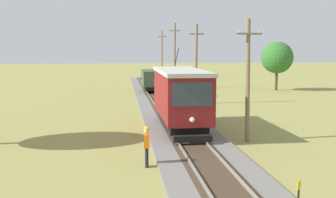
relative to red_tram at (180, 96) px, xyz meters
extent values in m
cube|color=maroon|center=(0.00, 0.02, 0.11)|extent=(2.50, 8.00, 2.60)
cube|color=#B2ADA3|center=(0.00, 0.02, 1.52)|extent=(2.60, 8.32, 0.22)
cube|color=black|center=(0.00, 0.02, -1.47)|extent=(2.10, 7.04, 0.44)
cube|color=#2D3842|center=(0.00, -3.99, 0.57)|extent=(2.10, 0.03, 1.25)
cube|color=#2D3842|center=(1.26, 0.02, 0.47)|extent=(0.02, 6.72, 1.04)
sphere|color=#F4EAB2|center=(0.00, -4.04, -0.74)|extent=(0.28, 0.28, 0.28)
cylinder|color=black|center=(0.00, 1.62, 2.33)|extent=(0.05, 1.67, 1.19)
cube|color=black|center=(0.00, -4.18, -1.69)|extent=(2.00, 0.36, 0.32)
cylinder|color=black|center=(0.00, -2.22, -1.47)|extent=(1.54, 0.80, 0.80)
cylinder|color=black|center=(0.00, 2.26, -1.47)|extent=(1.54, 0.80, 0.80)
cube|color=#384C33|center=(0.00, 20.65, -0.42)|extent=(2.40, 5.20, 1.70)
cube|color=black|center=(0.00, 20.65, -1.49)|extent=(2.02, 4.78, 0.38)
cylinder|color=black|center=(0.00, 19.09, -1.49)|extent=(1.54, 0.76, 0.76)
cylinder|color=black|center=(0.00, 22.21, -1.49)|extent=(1.54, 0.76, 0.76)
cylinder|color=#7A664C|center=(3.26, -2.93, 1.14)|extent=(0.24, 0.58, 6.67)
cube|color=#7A664C|center=(3.26, -2.93, 3.68)|extent=(1.40, 0.10, 0.10)
cylinder|color=silver|center=(2.71, -2.93, 3.78)|extent=(0.08, 0.08, 0.10)
cylinder|color=silver|center=(3.81, -2.93, 3.78)|extent=(0.08, 0.08, 0.10)
cylinder|color=#7A664C|center=(3.26, 11.64, 1.44)|extent=(0.24, 0.41, 7.28)
cube|color=#7A664C|center=(3.26, 11.64, 4.21)|extent=(1.40, 0.10, 0.10)
cylinder|color=silver|center=(2.71, 11.64, 4.31)|extent=(0.08, 0.08, 0.10)
cylinder|color=silver|center=(3.81, 11.64, 4.31)|extent=(0.08, 0.08, 0.10)
cylinder|color=#7A664C|center=(3.26, 25.86, 1.97)|extent=(0.24, 0.58, 8.34)
cube|color=#7A664C|center=(3.26, 25.86, 5.14)|extent=(1.40, 0.10, 0.10)
cylinder|color=silver|center=(2.71, 25.86, 5.24)|extent=(0.08, 0.08, 0.10)
cylinder|color=silver|center=(3.81, 25.86, 5.24)|extent=(0.08, 0.08, 0.10)
cylinder|color=#7A664C|center=(3.26, 41.44, 1.84)|extent=(0.24, 0.55, 8.06)
cube|color=#7A664C|center=(3.26, 41.44, 4.90)|extent=(1.40, 0.10, 0.10)
cylinder|color=silver|center=(2.71, 41.44, 5.00)|extent=(0.08, 0.08, 0.10)
cylinder|color=silver|center=(3.81, 41.44, 5.00)|extent=(0.08, 0.08, 0.10)
cube|color=gold|center=(1.62, -12.68, -1.15)|extent=(0.21, 0.21, 0.28)
cone|color=gray|center=(5.28, 17.05, -1.55)|extent=(2.38, 2.38, 1.29)
cylinder|color=black|center=(-2.55, -6.98, -1.76)|extent=(0.15, 0.15, 0.86)
cylinder|color=black|center=(-2.55, -7.14, -1.76)|extent=(0.15, 0.15, 0.86)
cube|color=orange|center=(-2.55, -7.06, -1.04)|extent=(0.26, 0.39, 0.58)
sphere|color=tan|center=(-2.55, -7.06, -0.61)|extent=(0.22, 0.22, 0.22)
sphere|color=yellow|center=(-2.55, -7.06, -0.51)|extent=(0.21, 0.21, 0.21)
cylinder|color=#4C3823|center=(15.34, 21.98, -0.91)|extent=(0.32, 0.32, 2.56)
sphere|color=#2D6B28|center=(15.34, 21.98, 1.81)|extent=(3.86, 3.86, 3.86)
camera|label=1|loc=(-3.59, -23.12, 2.87)|focal=41.08mm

